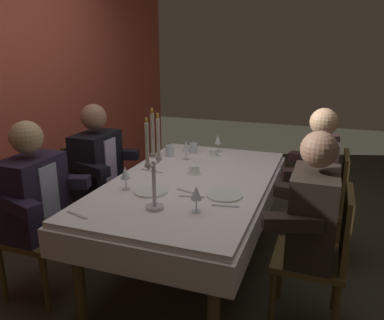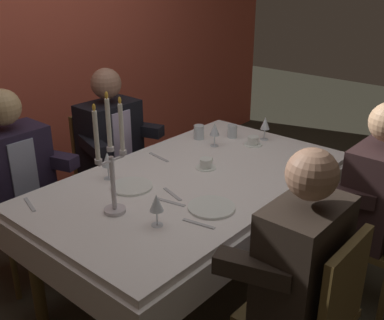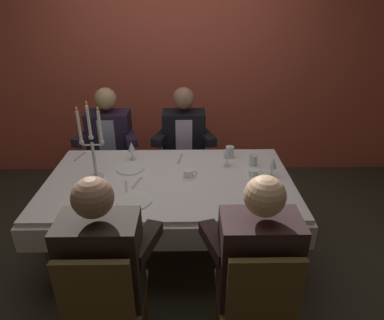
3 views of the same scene
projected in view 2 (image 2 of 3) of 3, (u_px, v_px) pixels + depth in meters
name	position (u px, v px, depth m)	size (l,w,h in m)	color
ground_plane	(193.00, 281.00, 2.98)	(12.00, 12.00, 0.00)	#322F24
back_wall	(25.00, 42.00, 3.45)	(6.00, 0.12, 2.70)	#CB533E
dining_table	(193.00, 195.00, 2.74)	(1.94, 1.14, 0.74)	silver
candelabra	(112.00, 165.00, 2.21)	(0.19, 0.11, 0.62)	silver
dinner_plate_0	(211.00, 207.00, 2.34)	(0.24, 0.24, 0.01)	white
dinner_plate_1	(132.00, 186.00, 2.56)	(0.23, 0.23, 0.01)	white
wine_glass_0	(265.00, 124.00, 3.22)	(0.07, 0.07, 0.16)	silver
wine_glass_1	(215.00, 130.00, 3.11)	(0.07, 0.07, 0.16)	silver
wine_glass_2	(156.00, 204.00, 2.15)	(0.07, 0.07, 0.16)	silver
wine_glass_3	(107.00, 160.00, 2.63)	(0.07, 0.07, 0.16)	silver
water_tumbler_0	(199.00, 132.00, 3.27)	(0.07, 0.07, 0.10)	silver
water_tumbler_1	(232.00, 131.00, 3.29)	(0.07, 0.07, 0.09)	silver
coffee_cup_0	(253.00, 141.00, 3.16)	(0.13, 0.12, 0.06)	white
coffee_cup_1	(206.00, 164.00, 2.80)	(0.13, 0.12, 0.06)	white
spoon_0	(30.00, 205.00, 2.38)	(0.17, 0.02, 0.01)	#B7B7BC
fork_1	(199.00, 224.00, 2.20)	(0.17, 0.02, 0.01)	#B7B7BC
spoon_2	(171.00, 202.00, 2.40)	(0.17, 0.02, 0.01)	#B7B7BC
knife_3	(159.00, 157.00, 2.96)	(0.19, 0.02, 0.01)	#B7B7BC
fork_4	(172.00, 194.00, 2.49)	(0.17, 0.02, 0.01)	#B7B7BC
seated_diner_0	(13.00, 171.00, 2.78)	(0.63, 0.48, 1.24)	brown
seated_diner_1	(304.00, 261.00, 1.94)	(0.63, 0.48, 1.24)	brown
seated_diner_2	(109.00, 138.00, 3.30)	(0.63, 0.48, 1.24)	brown
seated_diner_3	(378.00, 192.00, 2.52)	(0.63, 0.48, 1.24)	brown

